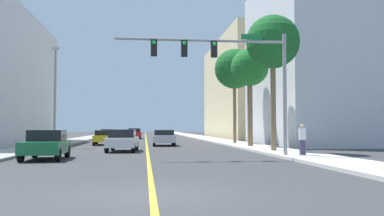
{
  "coord_description": "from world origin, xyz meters",
  "views": [
    {
      "loc": [
        -0.2,
        -9.97,
        1.6
      ],
      "look_at": [
        3.16,
        19.15,
        2.97
      ],
      "focal_mm": 38.63,
      "sensor_mm": 36.0,
      "label": 1
    }
  ],
  "objects_px": {
    "car_green": "(46,144)",
    "car_gray": "(107,134)",
    "car_white": "(122,140)",
    "car_red": "(134,133)",
    "traffic_signal_mast": "(229,64)",
    "car_silver": "(164,137)",
    "street_lamp": "(55,91)",
    "palm_far": "(234,69)",
    "palm_near": "(273,43)",
    "palm_mid": "(250,69)",
    "car_yellow": "(105,137)",
    "pedestrian": "(302,140)"
  },
  "relations": [
    {
      "from": "car_green",
      "to": "car_gray",
      "type": "bearing_deg",
      "value": -91.64
    },
    {
      "from": "car_gray",
      "to": "car_white",
      "type": "bearing_deg",
      "value": 95.29
    },
    {
      "from": "car_white",
      "to": "car_gray",
      "type": "height_order",
      "value": "car_white"
    },
    {
      "from": "car_red",
      "to": "car_white",
      "type": "bearing_deg",
      "value": -91.52
    },
    {
      "from": "traffic_signal_mast",
      "to": "car_silver",
      "type": "bearing_deg",
      "value": 100.32
    },
    {
      "from": "street_lamp",
      "to": "car_green",
      "type": "relative_size",
      "value": 2.01
    },
    {
      "from": "palm_far",
      "to": "car_white",
      "type": "height_order",
      "value": "palm_far"
    },
    {
      "from": "traffic_signal_mast",
      "to": "car_silver",
      "type": "distance_m",
      "value": 15.7
    },
    {
      "from": "street_lamp",
      "to": "palm_near",
      "type": "relative_size",
      "value": 0.91
    },
    {
      "from": "street_lamp",
      "to": "car_red",
      "type": "height_order",
      "value": "street_lamp"
    },
    {
      "from": "palm_mid",
      "to": "car_red",
      "type": "xyz_separation_m",
      "value": [
        -9.57,
        26.31,
        -5.42
      ]
    },
    {
      "from": "palm_near",
      "to": "car_silver",
      "type": "distance_m",
      "value": 13.86
    },
    {
      "from": "traffic_signal_mast",
      "to": "palm_near",
      "type": "bearing_deg",
      "value": 49.32
    },
    {
      "from": "car_yellow",
      "to": "traffic_signal_mast",
      "type": "bearing_deg",
      "value": -67.45
    },
    {
      "from": "car_red",
      "to": "car_yellow",
      "type": "distance_m",
      "value": 19.6
    },
    {
      "from": "traffic_signal_mast",
      "to": "street_lamp",
      "type": "relative_size",
      "value": 1.15
    },
    {
      "from": "car_gray",
      "to": "car_yellow",
      "type": "xyz_separation_m",
      "value": [
        1.24,
        -16.39,
        -0.01
      ]
    },
    {
      "from": "car_yellow",
      "to": "pedestrian",
      "type": "xyz_separation_m",
      "value": [
        11.79,
        -17.26,
        0.25
      ]
    },
    {
      "from": "street_lamp",
      "to": "car_gray",
      "type": "relative_size",
      "value": 1.68
    },
    {
      "from": "car_gray",
      "to": "pedestrian",
      "type": "distance_m",
      "value": 36.08
    },
    {
      "from": "street_lamp",
      "to": "traffic_signal_mast",
      "type": "bearing_deg",
      "value": -47.69
    },
    {
      "from": "car_gray",
      "to": "car_silver",
      "type": "xyz_separation_m",
      "value": [
        6.46,
        -18.65,
        0.02
      ]
    },
    {
      "from": "car_white",
      "to": "car_yellow",
      "type": "height_order",
      "value": "car_white"
    },
    {
      "from": "palm_near",
      "to": "pedestrian",
      "type": "height_order",
      "value": "palm_near"
    },
    {
      "from": "car_white",
      "to": "car_yellow",
      "type": "xyz_separation_m",
      "value": [
        -2.11,
        10.5,
        -0.04
      ]
    },
    {
      "from": "palm_mid",
      "to": "car_white",
      "type": "xyz_separation_m",
      "value": [
        -9.6,
        -3.68,
        -5.42
      ]
    },
    {
      "from": "palm_far",
      "to": "pedestrian",
      "type": "distance_m",
      "value": 17.5
    },
    {
      "from": "car_white",
      "to": "car_green",
      "type": "bearing_deg",
      "value": -115.27
    },
    {
      "from": "street_lamp",
      "to": "pedestrian",
      "type": "xyz_separation_m",
      "value": [
        15.3,
        -12.67,
        -3.53
      ]
    },
    {
      "from": "car_red",
      "to": "car_yellow",
      "type": "height_order",
      "value": "car_red"
    },
    {
      "from": "car_silver",
      "to": "street_lamp",
      "type": "bearing_deg",
      "value": -163.72
    },
    {
      "from": "car_white",
      "to": "car_red",
      "type": "xyz_separation_m",
      "value": [
        0.03,
        29.98,
        0.01
      ]
    },
    {
      "from": "pedestrian",
      "to": "palm_far",
      "type": "bearing_deg",
      "value": 99.63
    },
    {
      "from": "palm_near",
      "to": "car_silver",
      "type": "xyz_separation_m",
      "value": [
        -6.43,
        10.57,
        -6.25
      ]
    },
    {
      "from": "palm_near",
      "to": "pedestrian",
      "type": "bearing_deg",
      "value": -88.11
    },
    {
      "from": "palm_mid",
      "to": "pedestrian",
      "type": "bearing_deg",
      "value": -89.5
    },
    {
      "from": "street_lamp",
      "to": "palm_near",
      "type": "distance_m",
      "value": 17.43
    },
    {
      "from": "palm_mid",
      "to": "car_silver",
      "type": "relative_size",
      "value": 1.67
    },
    {
      "from": "palm_mid",
      "to": "car_red",
      "type": "bearing_deg",
      "value": 109.99
    },
    {
      "from": "palm_near",
      "to": "car_gray",
      "type": "distance_m",
      "value": 32.54
    },
    {
      "from": "car_white",
      "to": "car_red",
      "type": "height_order",
      "value": "car_white"
    },
    {
      "from": "traffic_signal_mast",
      "to": "car_silver",
      "type": "xyz_separation_m",
      "value": [
        -2.71,
        14.89,
        -4.17
      ]
    },
    {
      "from": "street_lamp",
      "to": "pedestrian",
      "type": "relative_size",
      "value": 4.85
    },
    {
      "from": "car_green",
      "to": "car_gray",
      "type": "relative_size",
      "value": 0.84
    },
    {
      "from": "car_gray",
      "to": "car_red",
      "type": "relative_size",
      "value": 1.04
    },
    {
      "from": "car_silver",
      "to": "car_white",
      "type": "bearing_deg",
      "value": -109.36
    },
    {
      "from": "palm_near",
      "to": "pedestrian",
      "type": "xyz_separation_m",
      "value": [
        0.15,
        -4.43,
        -6.03
      ]
    },
    {
      "from": "palm_near",
      "to": "palm_mid",
      "type": "distance_m",
      "value": 6.06
    },
    {
      "from": "traffic_signal_mast",
      "to": "car_green",
      "type": "height_order",
      "value": "traffic_signal_mast"
    },
    {
      "from": "car_white",
      "to": "pedestrian",
      "type": "distance_m",
      "value": 11.81
    }
  ]
}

